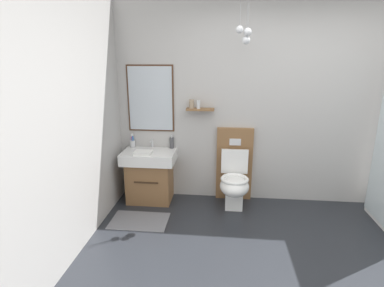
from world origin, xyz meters
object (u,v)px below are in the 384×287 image
folded_hand_towel (143,153)px  soap_dispenser (172,143)px  toilet (234,177)px  vanity_sink_left (150,174)px  toothbrush_cup (133,143)px

folded_hand_towel → soap_dispenser: bearing=44.8°
soap_dispenser → folded_hand_towel: soap_dispenser is taller
soap_dispenser → folded_hand_towel: size_ratio=0.85×
soap_dispenser → toilet: bearing=-11.3°
vanity_sink_left → soap_dispenser: size_ratio=3.75×
vanity_sink_left → toilet: toilet is taller
vanity_sink_left → soap_dispenser: 0.52m
soap_dispenser → folded_hand_towel: (-0.32, -0.31, -0.06)m
vanity_sink_left → toilet: bearing=0.1°
toothbrush_cup → folded_hand_towel: bearing=-53.3°
toilet → folded_hand_towel: (-1.17, -0.14, 0.34)m
folded_hand_towel → toothbrush_cup: bearing=126.7°
toothbrush_cup → folded_hand_towel: toothbrush_cup is taller
toilet → folded_hand_towel: bearing=-173.0°
vanity_sink_left → toilet: 1.13m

